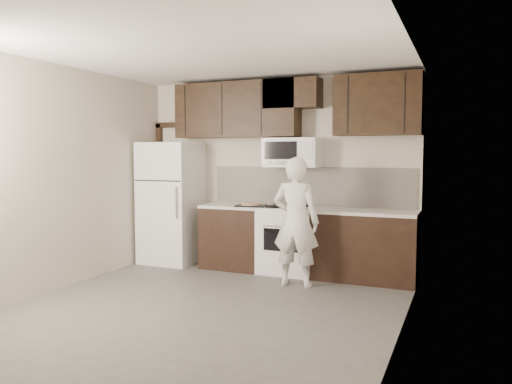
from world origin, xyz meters
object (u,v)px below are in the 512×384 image
Objects in this scene: microwave at (292,153)px; refrigerator at (171,203)px; stove at (289,239)px; person at (296,222)px.

microwave reaches higher than refrigerator.
stove is 1.90m from refrigerator.
microwave is 0.42× the size of refrigerator.
stove is 0.52× the size of refrigerator.
stove is 1.24× the size of microwave.
stove is at bearing -64.91° from person.
microwave is 2.00m from refrigerator.
refrigerator is at bearing -178.49° from stove.
microwave is 1.16m from person.
person is at bearing -14.75° from refrigerator.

